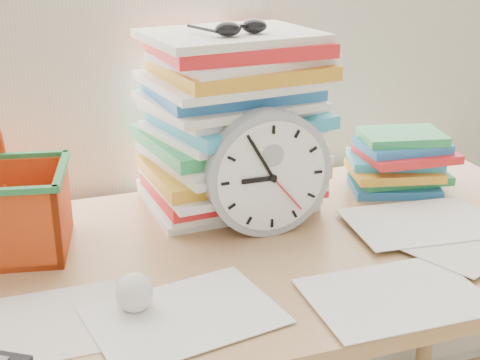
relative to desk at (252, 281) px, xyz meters
name	(u,v)px	position (x,y,z in m)	size (l,w,h in m)	color
desk	(252,281)	(0.00, 0.00, 0.00)	(1.40, 0.70, 0.75)	#AD8151
paper_stack	(232,121)	(0.03, 0.22, 0.26)	(0.37, 0.31, 0.38)	white
clock	(267,173)	(0.05, 0.06, 0.20)	(0.25, 0.25, 0.05)	#999FA8
sunglasses	(241,27)	(0.03, 0.16, 0.47)	(0.13, 0.11, 0.03)	black
book_stack	(398,160)	(0.42, 0.18, 0.14)	(0.23, 0.18, 0.14)	white
crumpled_ball	(134,292)	(-0.26, -0.15, 0.11)	(0.06, 0.06, 0.06)	white
scattered_papers	(253,244)	(0.00, 0.00, 0.08)	(1.26, 0.42, 0.02)	white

